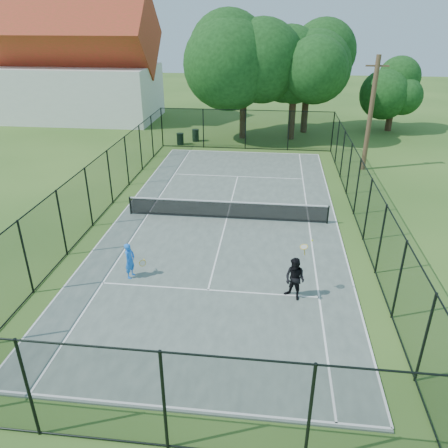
# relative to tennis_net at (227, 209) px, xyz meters

# --- Properties ---
(ground) EXTENTS (120.00, 120.00, 0.00)m
(ground) POSITION_rel_tennis_net_xyz_m (0.00, 0.00, -0.58)
(ground) COLOR #2B4F1B
(tennis_court) EXTENTS (11.00, 24.00, 0.06)m
(tennis_court) POSITION_rel_tennis_net_xyz_m (0.00, 0.00, -0.55)
(tennis_court) COLOR #4F5C55
(tennis_court) RESTS_ON ground
(tennis_net) EXTENTS (10.08, 0.08, 0.95)m
(tennis_net) POSITION_rel_tennis_net_xyz_m (0.00, 0.00, 0.00)
(tennis_net) COLOR black
(tennis_net) RESTS_ON tennis_court
(fence) EXTENTS (13.10, 26.10, 3.00)m
(fence) POSITION_rel_tennis_net_xyz_m (0.00, 0.00, 0.92)
(fence) COLOR black
(fence) RESTS_ON ground
(tree_near_left) EXTENTS (7.05, 7.05, 9.20)m
(tree_near_left) POSITION_rel_tennis_net_xyz_m (-0.45, 16.34, 5.08)
(tree_near_left) COLOR #332114
(tree_near_left) RESTS_ON ground
(tree_near_mid) EXTENTS (6.52, 6.52, 8.53)m
(tree_near_mid) POSITION_rel_tennis_net_xyz_m (3.55, 16.50, 4.67)
(tree_near_mid) COLOR #332114
(tree_near_mid) RESTS_ON ground
(tree_near_right) EXTENTS (6.55, 6.55, 9.04)m
(tree_near_right) POSITION_rel_tennis_net_xyz_m (4.73, 18.97, 5.17)
(tree_near_right) COLOR #332114
(tree_near_right) RESTS_ON ground
(tree_far_right) EXTENTS (4.35, 4.35, 5.76)m
(tree_far_right) POSITION_rel_tennis_net_xyz_m (12.27, 20.38, 2.98)
(tree_far_right) COLOR #332114
(tree_far_right) RESTS_ON ground
(building) EXTENTS (15.30, 8.15, 11.87)m
(building) POSITION_rel_tennis_net_xyz_m (-17.00, 22.00, 4.35)
(building) COLOR silver
(building) RESTS_ON ground
(trash_bin_left) EXTENTS (0.58, 0.58, 0.90)m
(trash_bin_left) POSITION_rel_tennis_net_xyz_m (-5.24, 13.65, -0.12)
(trash_bin_left) COLOR black
(trash_bin_left) RESTS_ON ground
(trash_bin_right) EXTENTS (0.58, 0.58, 0.97)m
(trash_bin_right) POSITION_rel_tennis_net_xyz_m (-4.20, 14.80, -0.09)
(trash_bin_right) COLOR black
(trash_bin_right) RESTS_ON ground
(utility_pole) EXTENTS (1.40, 0.30, 7.23)m
(utility_pole) POSITION_rel_tennis_net_xyz_m (8.21, 9.00, 3.10)
(utility_pole) COLOR #4C3823
(utility_pole) RESTS_ON ground
(player_blue) EXTENTS (0.82, 0.60, 1.45)m
(player_blue) POSITION_rel_tennis_net_xyz_m (-3.15, -5.81, 0.21)
(player_blue) COLOR blue
(player_blue) RESTS_ON tennis_court
(player_black) EXTENTS (1.05, 0.97, 2.28)m
(player_black) POSITION_rel_tennis_net_xyz_m (3.17, -6.54, 0.30)
(player_black) COLOR black
(player_black) RESTS_ON tennis_court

